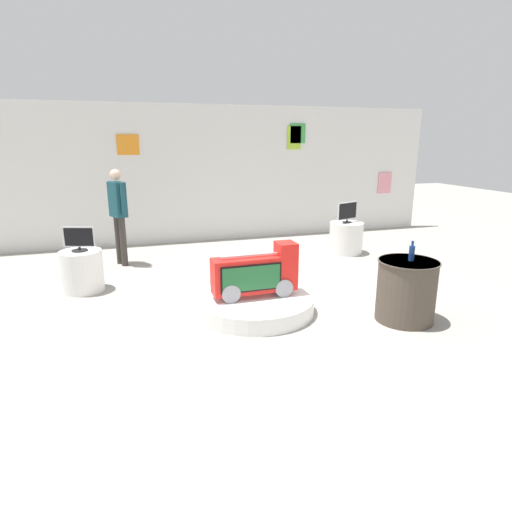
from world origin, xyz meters
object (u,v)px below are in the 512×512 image
(display_pedestal_left_rear, at_px, (346,238))
(side_table_round, at_px, (406,290))
(main_display_pedestal, at_px, (255,304))
(display_pedestal_center_rear, at_px, (82,271))
(tv_on_center_rear, at_px, (79,239))
(novelty_firetruck_tv, at_px, (256,275))
(tv_on_left_rear, at_px, (348,212))
(shopper_browsing_near_truck, at_px, (118,210))
(bottle_on_side_table, at_px, (412,253))

(display_pedestal_left_rear, height_order, side_table_round, side_table_round)
(side_table_round, bearing_deg, main_display_pedestal, 154.62)
(display_pedestal_left_rear, height_order, display_pedestal_center_rear, same)
(tv_on_center_rear, height_order, side_table_round, tv_on_center_rear)
(novelty_firetruck_tv, distance_m, tv_on_left_rear, 3.75)
(novelty_firetruck_tv, distance_m, shopper_browsing_near_truck, 3.52)
(tv_on_center_rear, distance_m, shopper_browsing_near_truck, 1.51)
(novelty_firetruck_tv, distance_m, display_pedestal_center_rear, 2.89)
(novelty_firetruck_tv, bearing_deg, display_pedestal_center_rear, 145.57)
(bottle_on_side_table, xyz_separation_m, shopper_browsing_near_truck, (-3.61, 3.84, 0.14))
(display_pedestal_left_rear, distance_m, display_pedestal_center_rear, 5.21)
(novelty_firetruck_tv, xyz_separation_m, display_pedestal_left_rear, (2.76, 2.52, -0.20))
(tv_on_left_rear, relative_size, tv_on_center_rear, 1.15)
(tv_on_center_rear, bearing_deg, display_pedestal_left_rear, 9.87)
(tv_on_left_rear, bearing_deg, side_table_round, -105.86)
(main_display_pedestal, relative_size, tv_on_left_rear, 3.05)
(tv_on_center_rear, xyz_separation_m, shopper_browsing_near_truck, (0.60, 1.37, 0.22))
(novelty_firetruck_tv, relative_size, bottle_on_side_table, 4.54)
(main_display_pedestal, height_order, tv_on_center_rear, tv_on_center_rear)
(display_pedestal_center_rear, distance_m, side_table_round, 4.86)
(shopper_browsing_near_truck, bearing_deg, bottle_on_side_table, -46.81)
(display_pedestal_left_rear, bearing_deg, tv_on_center_rear, -170.13)
(novelty_firetruck_tv, relative_size, tv_on_center_rear, 2.50)
(main_display_pedestal, distance_m, side_table_round, 2.04)
(display_pedestal_left_rear, bearing_deg, tv_on_left_rear, -109.90)
(display_pedestal_left_rear, bearing_deg, display_pedestal_center_rear, -170.17)
(display_pedestal_left_rear, bearing_deg, shopper_browsing_near_truck, 174.04)
(bottle_on_side_table, bearing_deg, display_pedestal_center_rear, 149.47)
(bottle_on_side_table, bearing_deg, side_table_round, -171.07)
(display_pedestal_center_rear, relative_size, bottle_on_side_table, 2.51)
(tv_on_left_rear, relative_size, display_pedestal_center_rear, 0.83)
(display_pedestal_left_rear, distance_m, tv_on_center_rear, 5.24)
(novelty_firetruck_tv, bearing_deg, bottle_on_side_table, -24.96)
(tv_on_left_rear, distance_m, tv_on_center_rear, 5.21)
(main_display_pedestal, bearing_deg, bottle_on_side_table, -24.86)
(main_display_pedestal, distance_m, display_pedestal_center_rear, 2.87)
(display_pedestal_center_rear, distance_m, bottle_on_side_table, 4.92)
(shopper_browsing_near_truck, bearing_deg, tv_on_left_rear, -6.01)
(display_pedestal_center_rear, xyz_separation_m, shopper_browsing_near_truck, (0.60, 1.36, 0.74))
(display_pedestal_center_rear, bearing_deg, tv_on_center_rear, -72.15)
(side_table_round, height_order, shopper_browsing_near_truck, shopper_browsing_near_truck)
(tv_on_left_rear, height_order, side_table_round, tv_on_left_rear)
(novelty_firetruck_tv, bearing_deg, main_display_pedestal, 164.35)
(tv_on_center_rear, xyz_separation_m, side_table_round, (4.17, -2.48, -0.43))
(main_display_pedestal, height_order, display_pedestal_left_rear, display_pedestal_left_rear)
(tv_on_left_rear, relative_size, bottle_on_side_table, 2.09)
(tv_on_left_rear, distance_m, display_pedestal_center_rear, 5.24)
(main_display_pedestal, xyz_separation_m, bottle_on_side_table, (1.85, -0.86, 0.81))
(tv_on_center_rear, bearing_deg, bottle_on_side_table, -30.49)
(tv_on_left_rear, height_order, tv_on_center_rear, tv_on_left_rear)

